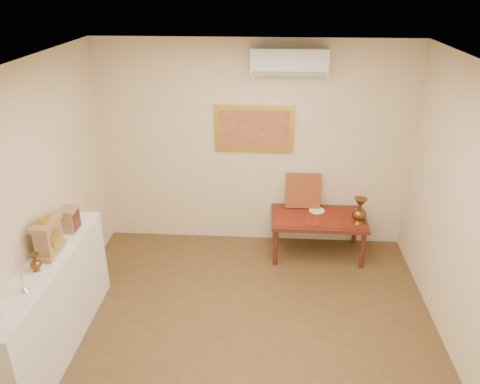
# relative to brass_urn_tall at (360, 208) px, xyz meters

# --- Properties ---
(floor) EXTENTS (4.50, 4.50, 0.00)m
(floor) POSITION_rel_brass_urn_tall_xyz_m (-1.33, -1.74, -0.76)
(floor) COLOR brown
(floor) RESTS_ON ground
(ceiling) EXTENTS (4.50, 4.50, 0.00)m
(ceiling) POSITION_rel_brass_urn_tall_xyz_m (-1.33, -1.74, 1.94)
(ceiling) COLOR white
(ceiling) RESTS_ON ground
(wall_back) EXTENTS (4.00, 0.02, 2.70)m
(wall_back) POSITION_rel_brass_urn_tall_xyz_m (-1.33, 0.51, 0.59)
(wall_back) COLOR beige
(wall_back) RESTS_ON ground
(wall_left) EXTENTS (0.02, 4.50, 2.70)m
(wall_left) POSITION_rel_brass_urn_tall_xyz_m (-3.33, -1.74, 0.59)
(wall_left) COLOR beige
(wall_left) RESTS_ON ground
(candlestick) EXTENTS (0.09, 0.09, 0.19)m
(candlestick) POSITION_rel_brass_urn_tall_xyz_m (-3.13, -2.14, 0.31)
(candlestick) COLOR silver
(candlestick) RESTS_ON display_ledge
(brass_urn_small) EXTENTS (0.10, 0.10, 0.22)m
(brass_urn_small) POSITION_rel_brass_urn_tall_xyz_m (-3.16, -1.86, 0.33)
(brass_urn_small) COLOR brown
(brass_urn_small) RESTS_ON display_ledge
(table_cloth) EXTENTS (1.14, 0.59, 0.01)m
(table_cloth) POSITION_rel_brass_urn_tall_xyz_m (-0.48, 0.14, -0.21)
(table_cloth) COLOR maroon
(table_cloth) RESTS_ON low_table
(brass_urn_tall) EXTENTS (0.18, 0.18, 0.41)m
(brass_urn_tall) POSITION_rel_brass_urn_tall_xyz_m (0.00, 0.00, 0.00)
(brass_urn_tall) COLOR brown
(brass_urn_tall) RESTS_ON table_cloth
(plate) EXTENTS (0.20, 0.20, 0.01)m
(plate) POSITION_rel_brass_urn_tall_xyz_m (-0.49, 0.29, -0.20)
(plate) COLOR white
(plate) RESTS_ON table_cloth
(menu) EXTENTS (0.22, 0.28, 0.01)m
(menu) POSITION_rel_brass_urn_tall_xyz_m (-0.56, -0.00, -0.20)
(menu) COLOR maroon
(menu) RESTS_ON table_cloth
(cushion) EXTENTS (0.45, 0.19, 0.46)m
(cushion) POSITION_rel_brass_urn_tall_xyz_m (-0.67, 0.42, 0.02)
(cushion) COLOR maroon
(cushion) RESTS_ON table_cloth
(display_ledge) EXTENTS (0.37, 2.02, 0.98)m
(display_ledge) POSITION_rel_brass_urn_tall_xyz_m (-3.15, -1.74, -0.27)
(display_ledge) COLOR white
(display_ledge) RESTS_ON floor
(mantel_clock) EXTENTS (0.17, 0.36, 0.41)m
(mantel_clock) POSITION_rel_brass_urn_tall_xyz_m (-3.15, -1.57, 0.39)
(mantel_clock) COLOR #A07A52
(mantel_clock) RESTS_ON display_ledge
(wooden_chest) EXTENTS (0.16, 0.21, 0.24)m
(wooden_chest) POSITION_rel_brass_urn_tall_xyz_m (-3.14, -1.12, 0.34)
(wooden_chest) COLOR #A07A52
(wooden_chest) RESTS_ON display_ledge
(low_table) EXTENTS (1.20, 0.70, 0.55)m
(low_table) POSITION_rel_brass_urn_tall_xyz_m (-0.48, 0.14, -0.28)
(low_table) COLOR #502218
(low_table) RESTS_ON floor
(painting) EXTENTS (1.00, 0.06, 0.60)m
(painting) POSITION_rel_brass_urn_tall_xyz_m (-1.33, 0.49, 0.84)
(painting) COLOR gold
(painting) RESTS_ON wall_back
(ac_unit) EXTENTS (0.90, 0.25, 0.30)m
(ac_unit) POSITION_rel_brass_urn_tall_xyz_m (-0.93, 0.38, 1.69)
(ac_unit) COLOR silver
(ac_unit) RESTS_ON wall_back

